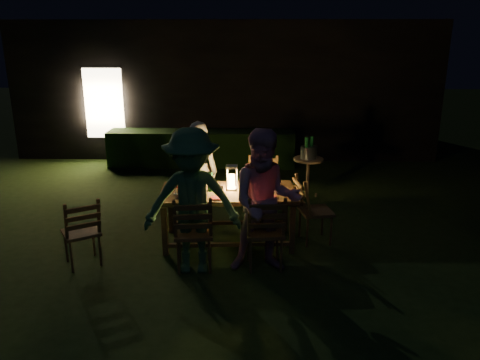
{
  "coord_description": "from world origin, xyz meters",
  "views": [
    {
      "loc": [
        0.67,
        -6.62,
        2.86
      ],
      "look_at": [
        0.49,
        -0.18,
        0.87
      ],
      "focal_mm": 35.0,
      "sensor_mm": 36.0,
      "label": 1
    }
  ],
  "objects_px": {
    "chair_near_left": "(194,245)",
    "bottle_bucket_b": "(311,149)",
    "person_opp_right": "(266,202)",
    "chair_far_left": "(199,205)",
    "chair_end": "(314,221)",
    "chair_spare": "(83,244)",
    "chair_far_right": "(263,202)",
    "bottle_table": "(210,181)",
    "chair_near_right": "(265,244)",
    "lantern": "(232,179)",
    "ice_bucket": "(309,152)",
    "bottle_bucket_a": "(306,150)",
    "person_house_side": "(199,173)",
    "side_table": "(308,163)",
    "person_opp_left": "(192,202)",
    "dining_table": "(228,196)"
  },
  "relations": [
    {
      "from": "lantern",
      "to": "ice_bucket",
      "type": "bearing_deg",
      "value": 56.78
    },
    {
      "from": "dining_table",
      "to": "chair_end",
      "type": "relative_size",
      "value": 1.92
    },
    {
      "from": "chair_near_right",
      "to": "lantern",
      "type": "relative_size",
      "value": 3.0
    },
    {
      "from": "chair_far_right",
      "to": "ice_bucket",
      "type": "height_order",
      "value": "chair_far_right"
    },
    {
      "from": "person_opp_left",
      "to": "bottle_table",
      "type": "bearing_deg",
      "value": 76.29
    },
    {
      "from": "chair_end",
      "to": "bottle_bucket_a",
      "type": "bearing_deg",
      "value": 166.91
    },
    {
      "from": "dining_table",
      "to": "chair_far_left",
      "type": "xyz_separation_m",
      "value": [
        -0.5,
        0.74,
        -0.41
      ]
    },
    {
      "from": "chair_end",
      "to": "bottle_bucket_a",
      "type": "xyz_separation_m",
      "value": [
        0.07,
        1.93,
        0.59
      ]
    },
    {
      "from": "person_opp_left",
      "to": "bottle_bucket_b",
      "type": "xyz_separation_m",
      "value": [
        1.8,
        2.93,
        -0.03
      ]
    },
    {
      "from": "chair_end",
      "to": "bottle_bucket_b",
      "type": "distance_m",
      "value": 2.1
    },
    {
      "from": "dining_table",
      "to": "chair_near_left",
      "type": "bearing_deg",
      "value": -120.17
    },
    {
      "from": "chair_near_left",
      "to": "bottle_bucket_b",
      "type": "height_order",
      "value": "chair_near_left"
    },
    {
      "from": "dining_table",
      "to": "bottle_bucket_b",
      "type": "relative_size",
      "value": 6.06
    },
    {
      "from": "dining_table",
      "to": "ice_bucket",
      "type": "height_order",
      "value": "ice_bucket"
    },
    {
      "from": "chair_far_right",
      "to": "person_house_side",
      "type": "relative_size",
      "value": 0.66
    },
    {
      "from": "person_house_side",
      "to": "side_table",
      "type": "relative_size",
      "value": 2.23
    },
    {
      "from": "dining_table",
      "to": "chair_end",
      "type": "distance_m",
      "value": 1.29
    },
    {
      "from": "chair_near_left",
      "to": "chair_spare",
      "type": "distance_m",
      "value": 1.45
    },
    {
      "from": "chair_far_left",
      "to": "chair_far_right",
      "type": "relative_size",
      "value": 0.9
    },
    {
      "from": "person_opp_right",
      "to": "bottle_bucket_a",
      "type": "bearing_deg",
      "value": 70.35
    },
    {
      "from": "person_house_side",
      "to": "bottle_bucket_a",
      "type": "relative_size",
      "value": 5.1
    },
    {
      "from": "chair_far_left",
      "to": "chair_spare",
      "type": "height_order",
      "value": "chair_spare"
    },
    {
      "from": "chair_end",
      "to": "lantern",
      "type": "relative_size",
      "value": 2.89
    },
    {
      "from": "person_opp_right",
      "to": "bottle_bucket_a",
      "type": "relative_size",
      "value": 5.68
    },
    {
      "from": "chair_far_left",
      "to": "chair_far_right",
      "type": "height_order",
      "value": "chair_far_right"
    },
    {
      "from": "chair_end",
      "to": "bottle_bucket_a",
      "type": "distance_m",
      "value": 2.01
    },
    {
      "from": "chair_far_right",
      "to": "person_opp_right",
      "type": "xyz_separation_m",
      "value": [
        0.0,
        -1.6,
        0.59
      ]
    },
    {
      "from": "person_opp_right",
      "to": "bottle_bucket_b",
      "type": "distance_m",
      "value": 3.01
    },
    {
      "from": "person_opp_left",
      "to": "lantern",
      "type": "distance_m",
      "value": 1.0
    },
    {
      "from": "ice_bucket",
      "to": "bottle_bucket_a",
      "type": "xyz_separation_m",
      "value": [
        -0.05,
        -0.04,
        0.05
      ]
    },
    {
      "from": "chair_far_left",
      "to": "person_house_side",
      "type": "bearing_deg",
      "value": -95.16
    },
    {
      "from": "chair_far_left",
      "to": "chair_end",
      "type": "bearing_deg",
      "value": 151.62
    },
    {
      "from": "chair_near_left",
      "to": "lantern",
      "type": "height_order",
      "value": "lantern"
    },
    {
      "from": "dining_table",
      "to": "person_house_side",
      "type": "height_order",
      "value": "person_house_side"
    },
    {
      "from": "person_opp_left",
      "to": "bottle_table",
      "type": "relative_size",
      "value": 6.56
    },
    {
      "from": "dining_table",
      "to": "bottle_bucket_a",
      "type": "relative_size",
      "value": 6.06
    },
    {
      "from": "chair_far_left",
      "to": "bottle_table",
      "type": "distance_m",
      "value": 1.02
    },
    {
      "from": "chair_near_left",
      "to": "bottle_table",
      "type": "xyz_separation_m",
      "value": [
        0.15,
        0.78,
        0.6
      ]
    },
    {
      "from": "dining_table",
      "to": "side_table",
      "type": "distance_m",
      "value": 2.45
    },
    {
      "from": "chair_far_left",
      "to": "person_opp_right",
      "type": "relative_size",
      "value": 0.53
    },
    {
      "from": "dining_table",
      "to": "person_house_side",
      "type": "xyz_separation_m",
      "value": [
        -0.5,
        0.79,
        0.11
      ]
    },
    {
      "from": "person_opp_right",
      "to": "ice_bucket",
      "type": "height_order",
      "value": "person_opp_right"
    },
    {
      "from": "bottle_table",
      "to": "chair_near_right",
      "type": "bearing_deg",
      "value": -44.07
    },
    {
      "from": "lantern",
      "to": "bottle_bucket_b",
      "type": "xyz_separation_m",
      "value": [
        1.35,
        2.03,
        -0.05
      ]
    },
    {
      "from": "side_table",
      "to": "chair_far_left",
      "type": "bearing_deg",
      "value": -144.83
    },
    {
      "from": "bottle_bucket_a",
      "to": "chair_near_right",
      "type": "bearing_deg",
      "value": -106.26
    },
    {
      "from": "chair_near_right",
      "to": "bottle_bucket_a",
      "type": "bearing_deg",
      "value": 68.49
    },
    {
      "from": "bottle_bucket_a",
      "to": "chair_spare",
      "type": "bearing_deg",
      "value": -138.94
    },
    {
      "from": "chair_near_left",
      "to": "chair_near_right",
      "type": "relative_size",
      "value": 1.01
    },
    {
      "from": "chair_near_right",
      "to": "chair_far_left",
      "type": "xyz_separation_m",
      "value": [
        -1.0,
        1.48,
        -0.03
      ]
    }
  ]
}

